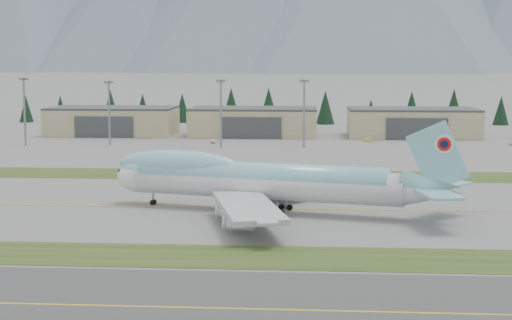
# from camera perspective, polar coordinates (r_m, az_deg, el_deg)

# --- Properties ---
(ground) EXTENTS (7000.00, 7000.00, 0.00)m
(ground) POSITION_cam_1_polar(r_m,az_deg,el_deg) (151.34, 1.21, -3.56)
(ground) COLOR slate
(ground) RESTS_ON ground
(grass_strip_near) EXTENTS (400.00, 14.00, 0.08)m
(grass_strip_near) POSITION_cam_1_polar(r_m,az_deg,el_deg) (114.28, 0.21, -7.09)
(grass_strip_near) COLOR #264117
(grass_strip_near) RESTS_ON ground
(grass_strip_far) EXTENTS (400.00, 18.00, 0.08)m
(grass_strip_far) POSITION_cam_1_polar(r_m,az_deg,el_deg) (195.69, 1.90, -1.12)
(grass_strip_far) COLOR #264117
(grass_strip_far) RESTS_ON ground
(asphalt_taxiway) EXTENTS (400.00, 32.00, 0.04)m
(asphalt_taxiway) POSITION_cam_1_polar(r_m,az_deg,el_deg) (91.28, -0.85, -10.79)
(asphalt_taxiway) COLOR #343434
(asphalt_taxiway) RESTS_ON ground
(taxiway_line_main) EXTENTS (400.00, 0.40, 0.02)m
(taxiway_line_main) POSITION_cam_1_polar(r_m,az_deg,el_deg) (151.34, 1.21, -3.56)
(taxiway_line_main) COLOR gold
(taxiway_line_main) RESTS_ON ground
(taxiway_line_near) EXTENTS (400.00, 0.40, 0.02)m
(taxiway_line_near) POSITION_cam_1_polar(r_m,az_deg,el_deg) (91.28, -0.85, -10.79)
(taxiway_line_near) COLOR gold
(taxiway_line_near) RESTS_ON ground
(boeing_747_freighter) EXTENTS (69.04, 57.69, 18.15)m
(boeing_747_freighter) POSITION_cam_1_polar(r_m,az_deg,el_deg) (147.52, 0.40, -1.48)
(boeing_747_freighter) COLOR silver
(boeing_747_freighter) RESTS_ON ground
(hangar_left) EXTENTS (48.00, 26.60, 10.80)m
(hangar_left) POSITION_cam_1_polar(r_m,az_deg,el_deg) (309.18, -10.38, 2.82)
(hangar_left) COLOR tan
(hangar_left) RESTS_ON ground
(hangar_center) EXTENTS (48.00, 26.60, 10.80)m
(hangar_center) POSITION_cam_1_polar(r_m,az_deg,el_deg) (300.12, -0.15, 2.81)
(hangar_center) COLOR tan
(hangar_center) RESTS_ON ground
(hangar_right) EXTENTS (48.00, 26.60, 10.80)m
(hangar_right) POSITION_cam_1_polar(r_m,az_deg,el_deg) (301.58, 11.30, 2.69)
(hangar_right) COLOR tan
(hangar_right) RESTS_ON ground
(floodlight_masts) EXTENTS (190.90, 8.97, 23.88)m
(floodlight_masts) POSITION_cam_1_polar(r_m,az_deg,el_deg) (258.40, -0.44, 4.43)
(floodlight_masts) COLOR gray
(floodlight_masts) RESTS_ON ground
(service_vehicle_a) EXTENTS (2.41, 4.26, 1.37)m
(service_vehicle_a) POSITION_cam_1_polar(r_m,az_deg,el_deg) (273.56, -3.16, 1.24)
(service_vehicle_a) COLOR white
(service_vehicle_a) RESTS_ON ground
(service_vehicle_b) EXTENTS (3.70, 2.11, 1.16)m
(service_vehicle_b) POSITION_cam_1_polar(r_m,az_deg,el_deg) (280.62, 8.16, 1.33)
(service_vehicle_b) COLOR gold
(service_vehicle_b) RESTS_ON ground
(service_vehicle_c) EXTENTS (2.38, 4.10, 1.11)m
(service_vehicle_c) POSITION_cam_1_polar(r_m,az_deg,el_deg) (280.49, 18.10, 1.04)
(service_vehicle_c) COLOR silver
(service_vehicle_c) RESTS_ON ground
(conifer_belt) EXTENTS (268.29, 14.52, 16.50)m
(conifer_belt) POSITION_cam_1_polar(r_m,az_deg,el_deg) (360.40, 4.00, 3.84)
(conifer_belt) COLOR black
(conifer_belt) RESTS_ON ground
(mountain_ridge_rear) EXTENTS (4531.71, 1068.43, 534.22)m
(mountain_ridge_rear) POSITION_cam_1_polar(r_m,az_deg,el_deg) (3072.76, 10.17, 11.32)
(mountain_ridge_rear) COLOR #46515E
(mountain_ridge_rear) RESTS_ON ground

